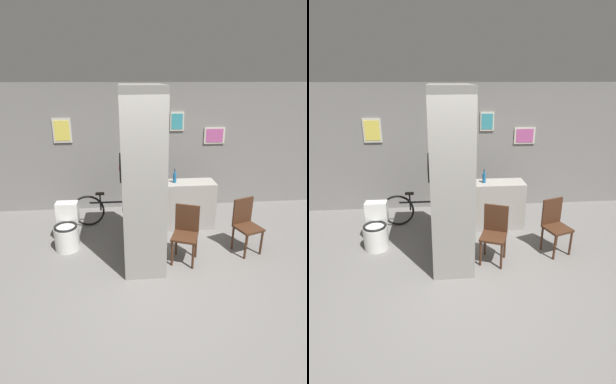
# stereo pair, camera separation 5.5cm
# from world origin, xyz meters

# --- Properties ---
(ground_plane) EXTENTS (14.00, 14.00, 0.00)m
(ground_plane) POSITION_xyz_m (0.00, 0.00, 0.00)
(ground_plane) COLOR slate
(wall_back) EXTENTS (8.00, 0.09, 2.60)m
(wall_back) POSITION_xyz_m (0.00, 2.63, 1.30)
(wall_back) COLOR gray
(wall_back) RESTS_ON ground_plane
(pillar_center) EXTENTS (0.62, 1.15, 2.60)m
(pillar_center) POSITION_xyz_m (-0.14, 0.57, 1.30)
(pillar_center) COLOR gray
(pillar_center) RESTS_ON ground_plane
(counter_shelf) EXTENTS (1.40, 0.44, 0.89)m
(counter_shelf) POSITION_xyz_m (0.55, 1.57, 0.45)
(counter_shelf) COLOR gray
(counter_shelf) RESTS_ON ground_plane
(toilet) EXTENTS (0.40, 0.56, 0.73)m
(toilet) POSITION_xyz_m (-1.38, 1.01, 0.30)
(toilet) COLOR silver
(toilet) RESTS_ON ground_plane
(chair_near_pillar) EXTENTS (0.48, 0.48, 0.88)m
(chair_near_pillar) POSITION_xyz_m (0.51, 0.46, 0.49)
(chair_near_pillar) COLOR #422616
(chair_near_pillar) RESTS_ON ground_plane
(chair_by_doorway) EXTENTS (0.47, 0.47, 0.88)m
(chair_by_doorway) POSITION_xyz_m (1.52, 0.64, 0.49)
(chair_by_doorway) COLOR #422616
(chair_by_doorway) RESTS_ON ground_plane
(bicycle) EXTENTS (1.57, 0.42, 0.67)m
(bicycle) POSITION_xyz_m (-0.63, 1.76, 0.33)
(bicycle) COLOR black
(bicycle) RESTS_ON ground_plane
(bottle_tall) EXTENTS (0.06, 0.06, 0.27)m
(bottle_tall) POSITION_xyz_m (0.50, 1.56, 0.99)
(bottle_tall) COLOR #19598C
(bottle_tall) RESTS_ON counter_shelf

